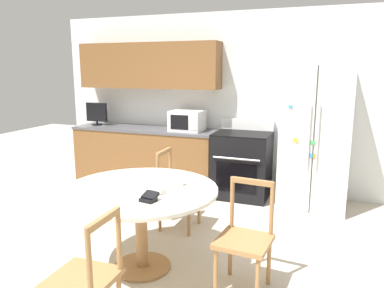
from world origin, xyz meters
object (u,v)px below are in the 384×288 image
countertop_tv (97,113)px  dining_chair_far (177,191)px  microwave (187,121)px  candle_glass (180,182)px  oven_range (242,164)px  dining_chair_near (86,279)px  dining_chair_right (245,239)px  wallet (149,198)px  refrigerator (315,137)px

countertop_tv → dining_chair_far: countertop_tv is taller
microwave → candle_glass: (0.75, -2.09, -0.25)m
oven_range → dining_chair_far: oven_range is taller
countertop_tv → dining_chair_near: (2.11, -3.22, -0.66)m
candle_glass → microwave: bearing=109.6°
countertop_tv → dining_chair_right: (2.96, -2.27, -0.66)m
countertop_tv → wallet: size_ratio=2.50×
refrigerator → candle_glass: bearing=-117.8°
dining_chair_far → wallet: bearing=12.0°
oven_range → dining_chair_near: size_ratio=1.20×
refrigerator → microwave: size_ratio=4.02×
dining_chair_far → dining_chair_near: size_ratio=1.00×
dining_chair_near → dining_chair_right: bearing=-43.1°
dining_chair_far → microwave: bearing=-163.8°
dining_chair_right → candle_glass: (-0.65, 0.18, 0.37)m
refrigerator → dining_chair_far: size_ratio=2.08×
microwave → dining_chair_far: size_ratio=0.52×
refrigerator → dining_chair_right: (-0.41, -2.19, -0.50)m
dining_chair_right → candle_glass: 0.77m
dining_chair_far → wallet: 1.28m
oven_range → dining_chair_right: (0.55, -2.24, -0.03)m
microwave → countertop_tv: 1.57m
microwave → countertop_tv: countertop_tv is taller
countertop_tv → dining_chair_near: size_ratio=0.40×
dining_chair_far → refrigerator: bearing=131.5°
candle_glass → wallet: 0.46m
oven_range → wallet: oven_range is taller
candle_glass → wallet: bearing=-99.1°
microwave → countertop_tv: bearing=180.0°
oven_range → dining_chair_near: bearing=-95.4°
dining_chair_far → dining_chair_near: same height
refrigerator → dining_chair_near: bearing=-111.9°
dining_chair_near → refrigerator: bearing=-23.2°
refrigerator → dining_chair_near: 3.42m
dining_chair_far → dining_chair_near: bearing=3.6°
dining_chair_right → dining_chair_near: same height
dining_chair_right → candle_glass: size_ratio=11.34×
microwave → dining_chair_near: microwave is taller
countertop_tv → dining_chair_right: size_ratio=0.40×
microwave → wallet: bearing=-75.2°
oven_range → dining_chair_far: 1.39m
wallet → refrigerator: bearing=65.3°
countertop_tv → dining_chair_near: countertop_tv is taller
microwave → dining_chair_near: 3.32m
countertop_tv → dining_chair_right: bearing=-37.5°
dining_chair_near → wallet: dining_chair_near is taller
dining_chair_right → refrigerator: bearing=-95.6°
dining_chair_right → dining_chair_far: 1.35m
candle_glass → dining_chair_near: bearing=-100.3°
oven_range → microwave: (-0.84, 0.03, 0.58)m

